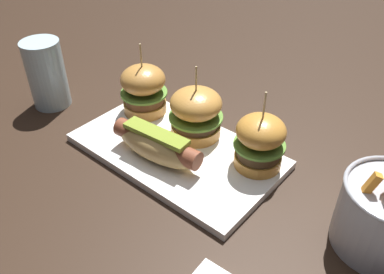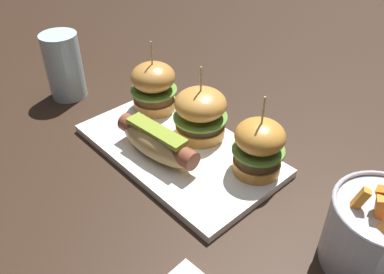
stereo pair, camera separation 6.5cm
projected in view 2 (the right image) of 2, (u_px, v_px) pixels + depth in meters
The scene contains 8 objects.
ground_plane at pixel (178, 153), 0.71m from camera, with size 3.00×3.00×0.00m, color black.
platter_main at pixel (178, 149), 0.70m from camera, with size 0.36×0.20×0.01m, color white.
hot_dog at pixel (157, 142), 0.66m from camera, with size 0.17×0.07×0.05m.
slider_left at pixel (154, 86), 0.77m from camera, with size 0.09×0.09×0.14m.
slider_center at pixel (199, 112), 0.70m from camera, with size 0.10×0.10×0.14m.
slider_right at pixel (259, 147), 0.62m from camera, with size 0.08×0.08×0.14m.
fries_bucket at pixel (378, 234), 0.49m from camera, with size 0.13×0.13×0.14m.
water_glass at pixel (64, 66), 0.82m from camera, with size 0.07×0.07×0.14m, color silver.
Camera 2 is at (0.42, -0.35, 0.45)m, focal length 37.38 mm.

